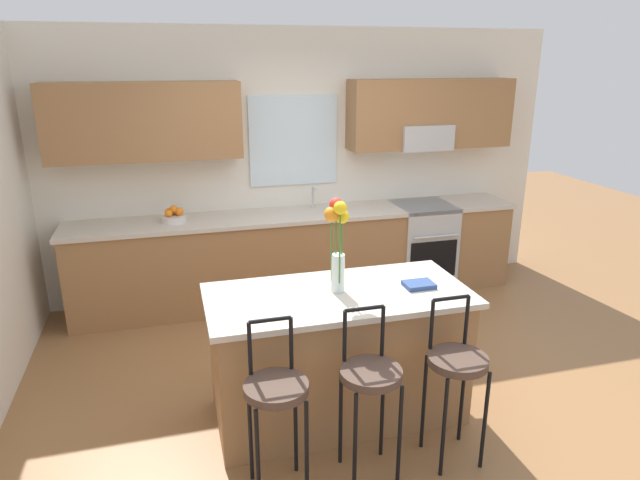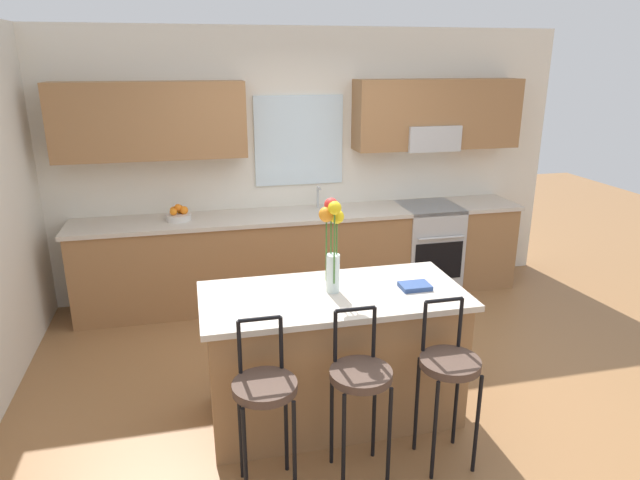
% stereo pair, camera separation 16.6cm
% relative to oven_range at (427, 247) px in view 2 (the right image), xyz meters
% --- Properties ---
extents(ground_plane, '(14.00, 14.00, 0.00)m').
position_rel_oven_range_xyz_m(ground_plane, '(-1.34, -1.68, -0.46)').
color(ground_plane, olive).
extents(back_wall_assembly, '(5.60, 0.50, 2.70)m').
position_rel_oven_range_xyz_m(back_wall_assembly, '(-1.31, 0.31, 1.05)').
color(back_wall_assembly, silver).
rests_on(back_wall_assembly, ground).
extents(counter_run, '(4.56, 0.64, 0.92)m').
position_rel_oven_range_xyz_m(counter_run, '(-1.34, 0.02, 0.01)').
color(counter_run, '#996B42').
rests_on(counter_run, ground).
extents(sink_faucet, '(0.02, 0.13, 0.23)m').
position_rel_oven_range_xyz_m(sink_faucet, '(-1.17, 0.17, 0.60)').
color(sink_faucet, '#B7BABC').
rests_on(sink_faucet, counter_run).
extents(oven_range, '(0.60, 0.64, 0.92)m').
position_rel_oven_range_xyz_m(oven_range, '(0.00, 0.00, 0.00)').
color(oven_range, '#B7BABC').
rests_on(oven_range, ground).
extents(kitchen_island, '(1.75, 0.83, 0.92)m').
position_rel_oven_range_xyz_m(kitchen_island, '(-1.57, -2.01, 0.00)').
color(kitchen_island, '#996B42').
rests_on(kitchen_island, ground).
extents(bar_stool_near, '(0.36, 0.36, 1.04)m').
position_rel_oven_range_xyz_m(bar_stool_near, '(-2.12, -2.64, 0.18)').
color(bar_stool_near, black).
rests_on(bar_stool_near, ground).
extents(bar_stool_middle, '(0.36, 0.36, 1.04)m').
position_rel_oven_range_xyz_m(bar_stool_middle, '(-1.57, -2.64, 0.18)').
color(bar_stool_middle, black).
rests_on(bar_stool_middle, ground).
extents(bar_stool_far, '(0.36, 0.36, 1.04)m').
position_rel_oven_range_xyz_m(bar_stool_far, '(-1.02, -2.64, 0.18)').
color(bar_stool_far, black).
rests_on(bar_stool_far, ground).
extents(flower_vase, '(0.16, 0.16, 0.63)m').
position_rel_oven_range_xyz_m(flower_vase, '(-1.58, -1.99, 0.84)').
color(flower_vase, silver).
rests_on(flower_vase, kitchen_island).
extents(cookbook, '(0.20, 0.15, 0.03)m').
position_rel_oven_range_xyz_m(cookbook, '(-1.02, -2.06, 0.48)').
color(cookbook, navy).
rests_on(cookbook, kitchen_island).
extents(fruit_bowl_oranges, '(0.24, 0.24, 0.16)m').
position_rel_oven_range_xyz_m(fruit_bowl_oranges, '(-2.57, 0.03, 0.52)').
color(fruit_bowl_oranges, silver).
rests_on(fruit_bowl_oranges, counter_run).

